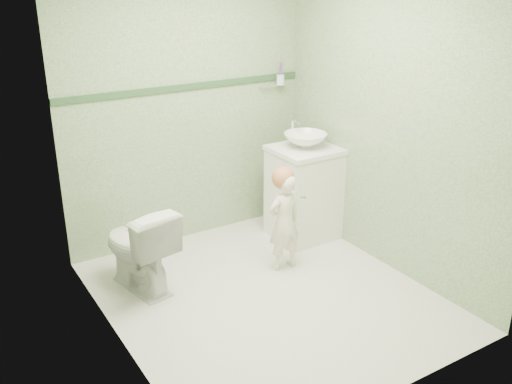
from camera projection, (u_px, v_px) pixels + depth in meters
ground at (267, 296)px, 4.25m from camera, size 2.50×2.50×0.00m
room_shell at (268, 140)px, 3.81m from camera, size 2.50×2.54×2.40m
trim_stripe at (186, 87)px, 4.73m from camera, size 2.20×0.02×0.05m
vanity at (304, 194)px, 5.07m from camera, size 0.52×0.50×0.80m
counter at (305, 150)px, 4.92m from camera, size 0.54×0.52×0.04m
basin at (305, 140)px, 4.89m from camera, size 0.37×0.37×0.13m
faucet at (293, 127)px, 5.00m from camera, size 0.03×0.13×0.18m
cup_holder at (280, 80)px, 5.13m from camera, size 0.26×0.07×0.21m
toilet at (138, 248)px, 4.25m from camera, size 0.50×0.72×0.67m
toddler at (284, 222)px, 4.51m from camera, size 0.29×0.20×0.80m
hair_cap at (283, 178)px, 4.40m from camera, size 0.18×0.18×0.18m
teal_toothbrush at (302, 197)px, 4.36m from camera, size 0.11×0.13×0.08m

